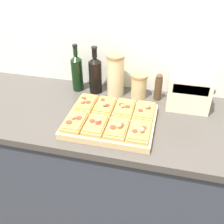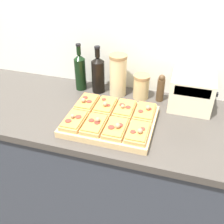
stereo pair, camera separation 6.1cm
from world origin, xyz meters
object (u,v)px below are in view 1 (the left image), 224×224
Objects in this scene: wine_bottle at (95,74)px; grain_jar_short at (139,86)px; grain_jar_tall at (115,75)px; toaster_oven at (189,90)px; olive_oil_bottle at (77,72)px; cutting_board at (111,121)px; pepper_mill at (158,87)px.

wine_bottle is 0.28m from grain_jar_short.
grain_jar_tall is 0.44m from toaster_oven.
olive_oil_bottle is 0.39m from grain_jar_short.
olive_oil_bottle is 1.16× the size of grain_jar_tall.
grain_jar_short is (0.10, 0.31, 0.06)m from cutting_board.
toaster_oven reaches higher than grain_jar_short.
cutting_board is 0.44m from olive_oil_bottle.
wine_bottle reaches higher than grain_jar_tall.
wine_bottle is at bearing 0.00° from olive_oil_bottle.
pepper_mill is 0.66× the size of toaster_oven.
toaster_oven is (0.17, -0.02, 0.01)m from pepper_mill.
toaster_oven is (0.68, -0.02, -0.03)m from olive_oil_bottle.
grain_jar_tall reaches higher than cutting_board.
wine_bottle is at bearing -180.00° from grain_jar_short.
pepper_mill is 0.18m from toaster_oven.
olive_oil_bottle is 1.01× the size of wine_bottle.
wine_bottle reaches higher than grain_jar_short.
toaster_oven is at bearing -2.05° from olive_oil_bottle.
olive_oil_bottle is 1.76× the size of pepper_mill.
toaster_oven is at bearing -7.95° from pepper_mill.
pepper_mill is at bearing 0.00° from grain_jar_tall.
wine_bottle is (0.12, 0.00, -0.00)m from olive_oil_bottle.
grain_jar_tall is at bearing 0.00° from wine_bottle.
grain_jar_tall is at bearing 0.00° from olive_oil_bottle.
grain_jar_short is at bearing 180.00° from pepper_mill.
cutting_board is 0.49m from toaster_oven.
pepper_mill is (0.39, 0.00, -0.04)m from wine_bottle.
olive_oil_bottle is at bearing -180.00° from grain_jar_short.
toaster_oven is (0.39, 0.28, 0.08)m from cutting_board.
wine_bottle reaches higher than pepper_mill.
wine_bottle is at bearing 180.00° from pepper_mill.
cutting_board is 3.05× the size of grain_jar_short.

